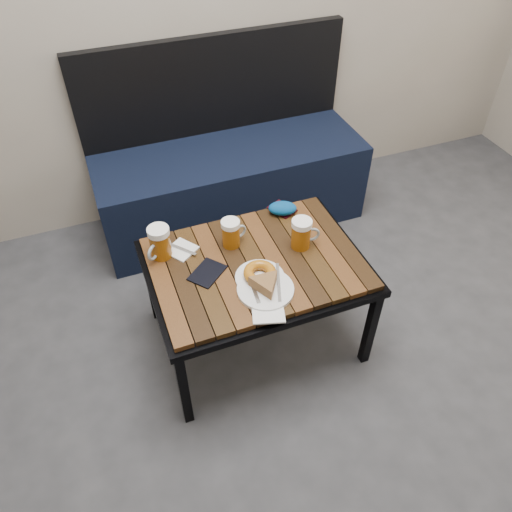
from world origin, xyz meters
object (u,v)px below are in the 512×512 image
object	(u,v)px
beer_mug_left	(160,243)
passport_burgundy	(282,209)
beer_mug_right	(302,234)
plate_pie	(266,286)
cafe_table	(256,269)
bench	(229,177)
beer_mug_centre	(231,233)
plate_bagel	(260,275)
knit_pouch	(282,208)
passport_navy	(207,273)

from	to	relation	value
beer_mug_left	passport_burgundy	distance (m)	0.57
beer_mug_right	plate_pie	size ratio (longest dim) A/B	0.62
passport_burgundy	plate_pie	bearing A→B (deg)	-145.63
cafe_table	passport_burgundy	distance (m)	0.34
bench	plate_pie	world-z (taller)	bench
beer_mug_centre	passport_burgundy	bearing A→B (deg)	11.20
plate_bagel	passport_burgundy	bearing A→B (deg)	55.74
plate_pie	passport_burgundy	size ratio (longest dim) A/B	1.87
beer_mug_left	knit_pouch	xyz separation A→B (m)	(0.54, 0.08, -0.04)
bench	plate_bagel	world-z (taller)	bench
passport_burgundy	beer_mug_centre	bearing A→B (deg)	-179.45
beer_mug_centre	bench	bearing A→B (deg)	58.01
plate_pie	passport_burgundy	world-z (taller)	plate_pie
beer_mug_right	passport_burgundy	bearing A→B (deg)	94.47
passport_navy	cafe_table	bearing A→B (deg)	49.31
beer_mug_left	plate_pie	distance (m)	0.45
passport_burgundy	passport_navy	bearing A→B (deg)	-173.63
bench	knit_pouch	xyz separation A→B (m)	(0.04, -0.62, 0.23)
beer_mug_left	passport_burgundy	bearing A→B (deg)	147.13
plate_bagel	passport_burgundy	size ratio (longest dim) A/B	2.14
beer_mug_left	knit_pouch	size ratio (longest dim) A/B	1.12
passport_navy	knit_pouch	bearing A→B (deg)	80.25
cafe_table	beer_mug_right	size ratio (longest dim) A/B	6.52
plate_bagel	beer_mug_right	bearing A→B (deg)	27.32
plate_bagel	passport_burgundy	world-z (taller)	plate_bagel
bench	passport_navy	size ratio (longest dim) A/B	10.31
bench	passport_navy	xyz separation A→B (m)	(-0.37, -0.85, 0.20)
plate_pie	passport_burgundy	bearing A→B (deg)	59.65
cafe_table	knit_pouch	xyz separation A→B (m)	(0.21, 0.24, 0.07)
beer_mug_left	plate_bagel	size ratio (longest dim) A/B	0.57
plate_bagel	passport_burgundy	distance (m)	0.43
beer_mug_centre	plate_pie	size ratio (longest dim) A/B	0.57
beer_mug_left	passport_burgundy	world-z (taller)	beer_mug_left
passport_burgundy	knit_pouch	distance (m)	0.03
bench	cafe_table	world-z (taller)	bench
plate_pie	beer_mug_left	bearing A→B (deg)	134.39
plate_pie	knit_pouch	distance (m)	0.46
passport_burgundy	knit_pouch	world-z (taller)	knit_pouch
beer_mug_centre	plate_pie	xyz separation A→B (m)	(0.03, -0.28, -0.04)
beer_mug_right	knit_pouch	world-z (taller)	beer_mug_right
plate_bagel	passport_navy	bearing A→B (deg)	150.95
bench	beer_mug_centre	size ratio (longest dim) A/B	11.73
bench	passport_navy	bearing A→B (deg)	-113.35
cafe_table	passport_navy	bearing A→B (deg)	178.97
passport_navy	knit_pouch	size ratio (longest dim) A/B	1.12
passport_burgundy	beer_mug_left	bearing A→B (deg)	164.79
passport_navy	plate_pie	bearing A→B (deg)	7.67
knit_pouch	plate_bagel	bearing A→B (deg)	-124.97
passport_burgundy	knit_pouch	xyz separation A→B (m)	(-0.01, -0.02, 0.02)
beer_mug_centre	plate_bagel	bearing A→B (deg)	-95.43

